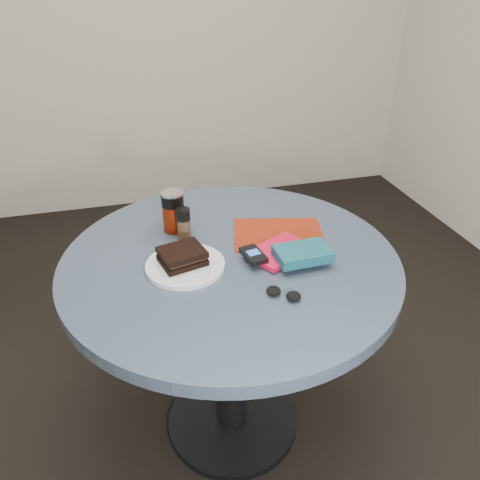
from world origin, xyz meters
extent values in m
plane|color=black|center=(0.00, 0.00, 0.00)|extent=(4.00, 4.00, 0.00)
cube|color=beige|center=(0.00, 2.00, 1.30)|extent=(3.50, 0.04, 2.60)
cylinder|color=black|center=(0.00, 0.00, 0.01)|extent=(0.48, 0.48, 0.03)
cylinder|color=black|center=(0.00, 0.00, 0.37)|extent=(0.11, 0.11, 0.68)
cylinder|color=#323F53|center=(0.00, 0.00, 0.73)|extent=(1.00, 1.00, 0.04)
cylinder|color=white|center=(-0.14, -0.03, 0.76)|extent=(0.28, 0.28, 0.01)
cube|color=black|center=(-0.14, -0.02, 0.77)|extent=(0.14, 0.13, 0.02)
cube|color=#311C12|center=(-0.14, -0.02, 0.79)|extent=(0.13, 0.11, 0.01)
cube|color=black|center=(-0.14, -0.02, 0.80)|extent=(0.14, 0.13, 0.02)
cylinder|color=#6C1805|center=(-0.14, 0.20, 0.80)|extent=(0.09, 0.09, 0.09)
cylinder|color=black|center=(-0.14, 0.20, 0.86)|extent=(0.09, 0.09, 0.04)
cylinder|color=silver|center=(-0.14, 0.20, 0.88)|extent=(0.09, 0.09, 0.01)
cylinder|color=#45301D|center=(-0.11, 0.14, 0.78)|extent=(0.05, 0.05, 0.07)
cylinder|color=black|center=(-0.11, 0.14, 0.83)|extent=(0.05, 0.05, 0.04)
cube|color=maroon|center=(0.18, 0.08, 0.75)|extent=(0.32, 0.27, 0.01)
cube|color=red|center=(0.14, -0.03, 0.76)|extent=(0.22, 0.19, 0.02)
cube|color=#124D59|center=(0.19, -0.10, 0.79)|extent=(0.16, 0.11, 0.03)
cube|color=black|center=(0.06, -0.05, 0.78)|extent=(0.07, 0.10, 0.01)
cube|color=blue|center=(0.06, -0.05, 0.79)|extent=(0.04, 0.03, 0.00)
ellipsoid|color=black|center=(0.06, -0.21, 0.76)|extent=(0.05, 0.05, 0.02)
ellipsoid|color=black|center=(0.11, -0.25, 0.76)|extent=(0.05, 0.05, 0.02)
camera|label=1|loc=(-0.27, -1.14, 1.50)|focal=35.00mm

